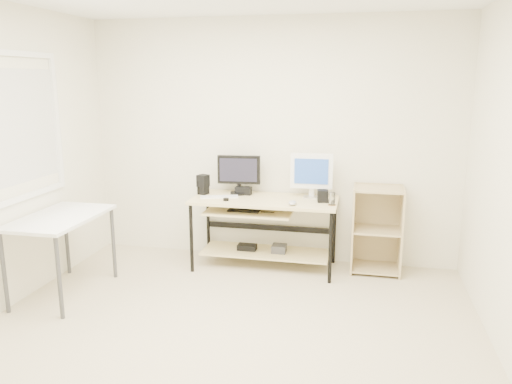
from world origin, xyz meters
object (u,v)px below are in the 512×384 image
(audio_controller, at_px, (201,188))
(white_imac, at_px, (312,172))
(side_table, at_px, (60,224))
(black_monitor, at_px, (239,172))
(shelf_unit, at_px, (377,229))
(desk, at_px, (262,218))

(audio_controller, bearing_deg, white_imac, -7.11)
(side_table, bearing_deg, black_monitor, 41.50)
(shelf_unit, xyz_separation_m, white_imac, (-0.69, -0.02, 0.57))
(side_table, distance_m, black_monitor, 1.85)
(black_monitor, bearing_deg, desk, -32.76)
(desk, xyz_separation_m, white_imac, (0.49, 0.14, 0.48))
(desk, xyz_separation_m, audio_controller, (-0.68, 0.05, 0.28))
(desk, distance_m, shelf_unit, 1.19)
(white_imac, xyz_separation_m, audio_controller, (-1.17, -0.09, -0.20))
(desk, distance_m, white_imac, 0.70)
(shelf_unit, bearing_deg, black_monitor, -179.59)
(black_monitor, xyz_separation_m, white_imac, (0.78, -0.01, 0.03))
(desk, bearing_deg, shelf_unit, 7.77)
(desk, distance_m, audio_controller, 0.74)
(desk, relative_size, side_table, 1.50)
(shelf_unit, bearing_deg, audio_controller, -176.57)
(black_monitor, bearing_deg, white_imac, -5.55)
(white_imac, relative_size, audio_controller, 3.20)
(audio_controller, bearing_deg, desk, -15.90)
(shelf_unit, distance_m, white_imac, 0.89)
(desk, relative_size, audio_controller, 10.32)
(side_table, xyz_separation_m, white_imac, (2.14, 1.20, 0.35))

